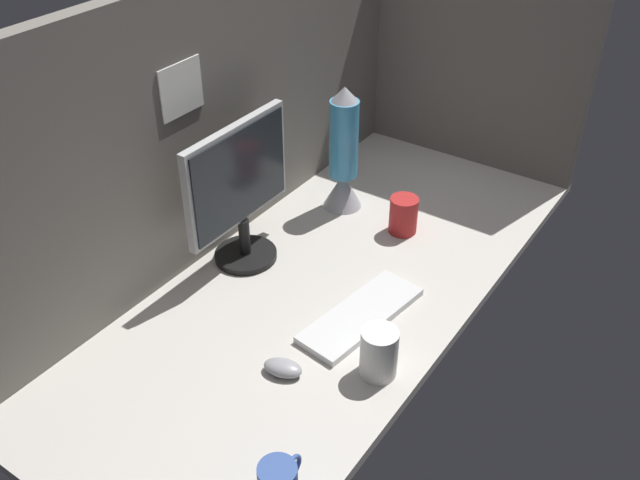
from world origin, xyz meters
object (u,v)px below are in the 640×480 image
keyboard (361,315)px  mug_ceramic_white (379,352)px  lava_lamp (343,158)px  mug_red_plastic (403,215)px  monitor (239,189)px  mouse (283,368)px

keyboard → mug_ceramic_white: (-14.04, -13.41, 5.39)cm
lava_lamp → mug_red_plastic: bearing=-95.5°
monitor → mug_ceramic_white: bearing=-107.8°
keyboard → monitor: bearing=92.8°
monitor → lava_lamp: size_ratio=1.03×
keyboard → mug_red_plastic: (41.27, 10.61, 4.79)cm
mug_ceramic_white → mug_red_plastic: mug_ceramic_white is taller
keyboard → mug_ceramic_white: bearing=-128.4°
monitor → lava_lamp: (39.72, -8.31, -5.84)cm
mouse → lava_lamp: (70.59, 28.81, 15.31)cm
keyboard → mug_red_plastic: size_ratio=3.20×
keyboard → mug_ceramic_white: size_ratio=2.84×
monitor → lava_lamp: monitor is taller
mouse → lava_lamp: 77.76cm
keyboard → lava_lamp: bearing=45.8°
mouse → monitor: bearing=36.0°
monitor → mug_red_plastic: (37.49, -31.49, -17.06)cm
mug_red_plastic → mouse: bearing=-175.3°
mug_red_plastic → lava_lamp: (2.22, 23.18, 11.23)cm
monitor → lava_lamp: bearing=-11.8°
lava_lamp → mouse: bearing=-157.8°
keyboard → mouse: bearing=177.5°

